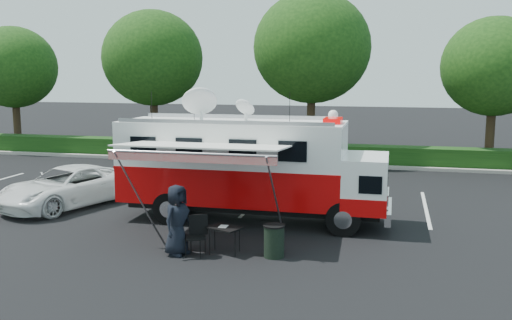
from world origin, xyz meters
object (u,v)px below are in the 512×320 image
(command_truck, at_px, (250,167))
(trash_bin, at_px, (274,241))
(white_suv, at_px, (69,206))
(folding_table, at_px, (225,229))

(command_truck, relative_size, trash_bin, 9.99)
(command_truck, height_order, white_suv, command_truck)
(white_suv, distance_m, trash_bin, 9.07)
(command_truck, distance_m, folding_table, 3.51)
(command_truck, height_order, folding_table, command_truck)
(command_truck, relative_size, folding_table, 8.50)
(command_truck, xyz_separation_m, white_suv, (-6.77, 0.42, -1.75))
(folding_table, distance_m, trash_bin, 1.35)
(command_truck, height_order, trash_bin, command_truck)
(folding_table, bearing_deg, command_truck, 92.61)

